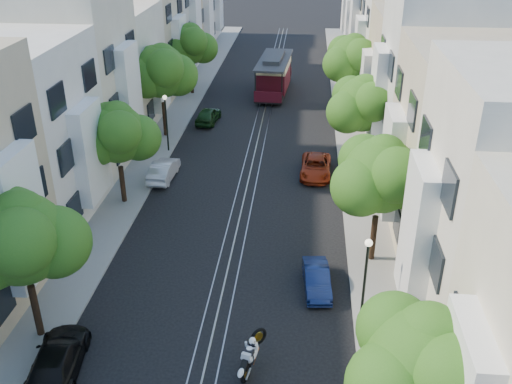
% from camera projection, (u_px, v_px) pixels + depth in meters
% --- Properties ---
extents(ground, '(200.00, 200.00, 0.00)m').
position_uv_depth(ground, '(261.00, 126.00, 46.59)').
color(ground, black).
rests_on(ground, ground).
extents(sidewalk_east, '(2.50, 80.00, 0.12)m').
position_uv_depth(sidewalk_east, '(350.00, 128.00, 45.99)').
color(sidewalk_east, gray).
rests_on(sidewalk_east, ground).
extents(sidewalk_west, '(2.50, 80.00, 0.12)m').
position_uv_depth(sidewalk_west, '(174.00, 122.00, 47.14)').
color(sidewalk_west, gray).
rests_on(sidewalk_west, ground).
extents(rail_left, '(0.06, 80.00, 0.02)m').
position_uv_depth(rail_left, '(254.00, 125.00, 46.63)').
color(rail_left, gray).
rests_on(rail_left, ground).
extents(rail_slot, '(0.06, 80.00, 0.02)m').
position_uv_depth(rail_slot, '(261.00, 126.00, 46.58)').
color(rail_slot, gray).
rests_on(rail_slot, ground).
extents(rail_right, '(0.06, 80.00, 0.02)m').
position_uv_depth(rail_right, '(268.00, 126.00, 46.54)').
color(rail_right, gray).
rests_on(rail_right, ground).
extents(lane_line, '(0.08, 80.00, 0.01)m').
position_uv_depth(lane_line, '(261.00, 126.00, 46.59)').
color(lane_line, tan).
rests_on(lane_line, ground).
extents(townhouses_east, '(7.75, 72.00, 12.00)m').
position_uv_depth(townhouses_east, '(417.00, 67.00, 43.21)').
color(townhouses_east, beige).
rests_on(townhouses_east, ground).
extents(townhouses_west, '(7.75, 72.00, 11.76)m').
position_uv_depth(townhouses_west, '(112.00, 61.00, 45.14)').
color(townhouses_west, silver).
rests_on(townhouses_west, ground).
extents(tree_e_a, '(4.72, 3.87, 6.27)m').
position_uv_depth(tree_e_a, '(424.00, 365.00, 16.50)').
color(tree_e_a, black).
rests_on(tree_e_a, ground).
extents(tree_e_b, '(4.93, 4.08, 6.68)m').
position_uv_depth(tree_e_b, '(381.00, 177.00, 26.99)').
color(tree_e_b, black).
rests_on(tree_e_b, ground).
extents(tree_e_c, '(4.84, 3.99, 6.52)m').
position_uv_depth(tree_e_c, '(363.00, 106.00, 36.80)').
color(tree_e_c, black).
rests_on(tree_e_c, ground).
extents(tree_e_d, '(5.01, 4.16, 6.85)m').
position_uv_depth(tree_e_d, '(353.00, 59.00, 46.43)').
color(tree_e_d, black).
rests_on(tree_e_d, ground).
extents(tree_w_a, '(4.93, 4.08, 6.68)m').
position_uv_depth(tree_w_a, '(22.00, 241.00, 21.92)').
color(tree_w_a, black).
rests_on(tree_w_a, ground).
extents(tree_w_b, '(4.72, 3.87, 6.27)m').
position_uv_depth(tree_w_b, '(118.00, 135.00, 32.72)').
color(tree_w_b, black).
rests_on(tree_w_b, ground).
extents(tree_w_c, '(5.13, 4.28, 7.09)m').
position_uv_depth(tree_w_c, '(162.00, 73.00, 42.16)').
color(tree_w_c, black).
rests_on(tree_w_c, ground).
extents(tree_w_d, '(4.84, 3.99, 6.52)m').
position_uv_depth(tree_w_d, '(191.00, 45.00, 52.13)').
color(tree_w_d, black).
rests_on(tree_w_d, ground).
extents(lamp_east, '(0.32, 0.32, 4.16)m').
position_uv_depth(lamp_east, '(366.00, 269.00, 23.51)').
color(lamp_east, black).
rests_on(lamp_east, ground).
extents(lamp_west, '(0.32, 0.32, 4.16)m').
position_uv_depth(lamp_west, '(166.00, 115.00, 40.47)').
color(lamp_west, black).
rests_on(lamp_west, ground).
extents(sportbike_rider, '(0.95, 1.96, 1.54)m').
position_uv_depth(sportbike_rider, '(251.00, 353.00, 21.94)').
color(sportbike_rider, black).
rests_on(sportbike_rider, ground).
extents(cable_car, '(3.25, 8.78, 3.32)m').
position_uv_depth(cable_car, '(274.00, 73.00, 53.58)').
color(cable_car, black).
rests_on(cable_car, ground).
extents(parked_car_e_mid, '(1.46, 3.41, 1.09)m').
position_uv_depth(parked_car_e_mid, '(317.00, 279.00, 26.76)').
color(parked_car_e_mid, '#0D1944').
rests_on(parked_car_e_mid, ground).
extents(parked_car_e_far, '(2.13, 4.33, 1.18)m').
position_uv_depth(parked_car_e_far, '(316.00, 167.00, 37.97)').
color(parked_car_e_far, '#9C280E').
rests_on(parked_car_e_far, ground).
extents(parked_car_w_near, '(2.38, 4.64, 1.29)m').
position_uv_depth(parked_car_w_near, '(57.00, 359.00, 21.94)').
color(parked_car_w_near, black).
rests_on(parked_car_w_near, ground).
extents(parked_car_w_mid, '(1.48, 3.85, 1.25)m').
position_uv_depth(parked_car_w_mid, '(164.00, 170.00, 37.46)').
color(parked_car_w_mid, silver).
rests_on(parked_car_w_mid, ground).
extents(parked_car_w_far, '(1.89, 3.90, 1.28)m').
position_uv_depth(parked_car_w_far, '(208.00, 115.00, 46.98)').
color(parked_car_w_far, '#153515').
rests_on(parked_car_w_far, ground).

